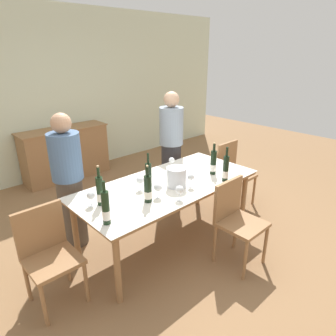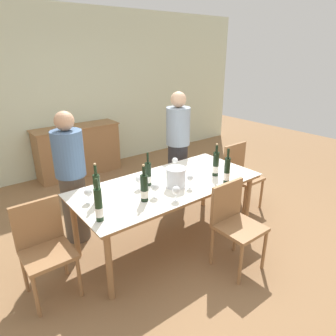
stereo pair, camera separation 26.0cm
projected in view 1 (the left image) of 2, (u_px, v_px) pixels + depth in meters
ground_plane at (168, 240)px, 3.54m from camera, size 12.00×12.00×0.00m
back_wall at (50, 95)px, 4.99m from camera, size 8.00×0.10×2.80m
sideboard_cabinet at (66, 153)px, 5.15m from camera, size 1.46×0.46×0.88m
dining_table at (168, 189)px, 3.29m from camera, size 2.08×0.95×0.74m
ice_bucket at (177, 177)px, 3.16m from camera, size 0.22×0.22×0.21m
wine_bottle_0 at (100, 191)px, 2.77m from camera, size 0.07×0.07×0.39m
wine_bottle_1 at (213, 163)px, 3.46m from camera, size 0.07×0.07×0.38m
wine_bottle_2 at (148, 189)px, 2.83m from camera, size 0.08×0.08×0.37m
wine_bottle_3 at (226, 169)px, 3.27m from camera, size 0.07×0.07×0.39m
wine_bottle_4 at (148, 175)px, 3.16m from camera, size 0.07×0.07×0.37m
wine_bottle_5 at (106, 209)px, 2.46m from camera, size 0.07×0.07×0.39m
wine_glass_0 at (91, 196)px, 2.77m from camera, size 0.08×0.08×0.14m
wine_glass_1 at (172, 161)px, 3.65m from camera, size 0.07×0.07×0.14m
wine_glass_2 at (180, 190)px, 2.88m from camera, size 0.08×0.08×0.15m
wine_glass_3 at (140, 181)px, 3.08m from camera, size 0.08×0.08×0.15m
wine_glass_4 at (191, 177)px, 3.14m from camera, size 0.07×0.07×0.15m
wine_glass_5 at (158, 188)px, 2.92m from camera, size 0.09×0.09×0.15m
chair_right_end at (232, 169)px, 4.25m from camera, size 0.42×0.42×0.89m
chair_near_front at (236, 216)px, 3.05m from camera, size 0.42×0.42×0.88m
chair_left_end at (48, 250)px, 2.56m from camera, size 0.42×0.42×0.87m
person_host at (69, 183)px, 3.24m from camera, size 0.33×0.33×1.52m
person_guest_left at (171, 149)px, 4.23m from camera, size 0.33×0.33×1.59m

